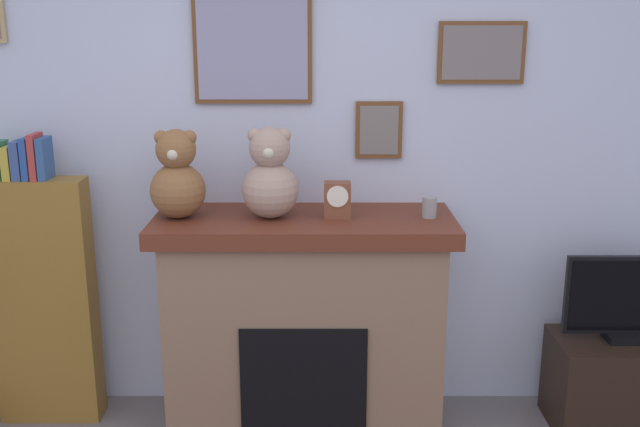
% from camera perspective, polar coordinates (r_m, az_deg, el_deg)
% --- Properties ---
extents(back_wall, '(5.20, 0.15, 2.60)m').
position_cam_1_polar(back_wall, '(3.70, -2.71, 4.40)').
color(back_wall, silver).
rests_on(back_wall, ground_plane).
extents(fireplace, '(1.41, 0.60, 1.08)m').
position_cam_1_polar(fireplace, '(3.60, -1.29, -8.50)').
color(fireplace, '#816652').
rests_on(fireplace, ground_plane).
extents(bookshelf, '(0.50, 0.16, 1.46)m').
position_cam_1_polar(bookshelf, '(3.87, -20.96, -5.87)').
color(bookshelf, olive).
rests_on(bookshelf, ground_plane).
extents(tv_stand, '(0.67, 0.40, 0.47)m').
position_cam_1_polar(tv_stand, '(3.99, 22.35, -12.17)').
color(tv_stand, black).
rests_on(tv_stand, ground_plane).
extents(television, '(0.63, 0.14, 0.43)m').
position_cam_1_polar(television, '(3.82, 23.00, -6.23)').
color(television, black).
rests_on(television, tv_stand).
extents(candle_jar, '(0.07, 0.07, 0.10)m').
position_cam_1_polar(candle_jar, '(3.43, 8.47, 0.48)').
color(candle_jar, gray).
rests_on(candle_jar, fireplace).
extents(mantel_clock, '(0.12, 0.09, 0.17)m').
position_cam_1_polar(mantel_clock, '(3.38, 1.28, 1.08)').
color(mantel_clock, brown).
rests_on(mantel_clock, fireplace).
extents(teddy_bear_grey, '(0.26, 0.26, 0.41)m').
position_cam_1_polar(teddy_bear_grey, '(3.42, -11.17, 2.70)').
color(teddy_bear_grey, brown).
rests_on(teddy_bear_grey, fireplace).
extents(teddy_bear_brown, '(0.26, 0.26, 0.42)m').
position_cam_1_polar(teddy_bear_brown, '(3.37, -4.00, 2.82)').
color(teddy_bear_brown, tan).
rests_on(teddy_bear_brown, fireplace).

